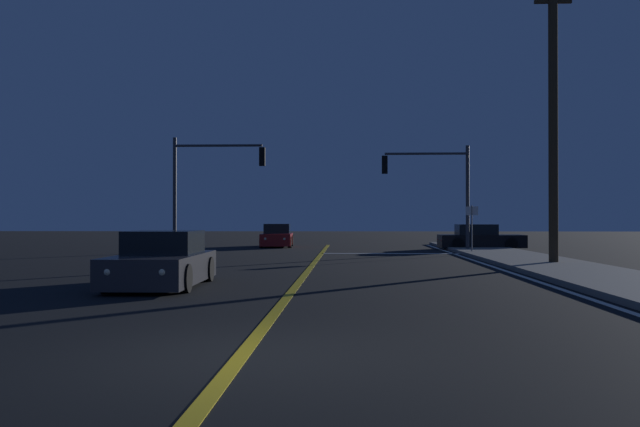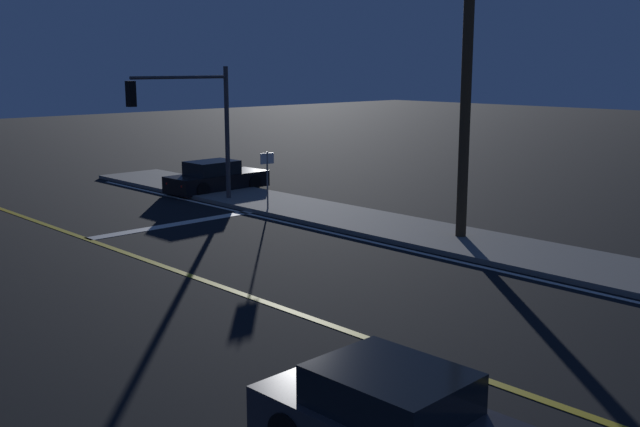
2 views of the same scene
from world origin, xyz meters
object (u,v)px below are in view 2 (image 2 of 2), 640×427
traffic_signal_near_right (191,113)px  car_parked_curb_charcoal (402,427)px  utility_pole_right (467,63)px  car_far_approaching_black (216,178)px  street_sign_corner (267,171)px

traffic_signal_near_right → car_parked_curb_charcoal: bearing=63.7°
car_parked_curb_charcoal → utility_pole_right: utility_pole_right is taller
car_parked_curb_charcoal → utility_pole_right: (11.54, 7.39, 4.83)m
car_far_approaching_black → street_sign_corner: bearing=-16.3°
car_far_approaching_black → utility_pole_right: (0.05, -12.73, 4.83)m
utility_pole_right → street_sign_corner: 8.69m
car_far_approaching_black → car_parked_curb_charcoal: 23.17m
car_far_approaching_black → traffic_signal_near_right: bearing=-51.0°
car_parked_curb_charcoal → street_sign_corner: size_ratio=1.99×
street_sign_corner → car_parked_curb_charcoal: bearing=-124.0°
car_far_approaching_black → car_parked_curb_charcoal: bearing=-31.1°
car_parked_curb_charcoal → utility_pole_right: 14.53m
traffic_signal_near_right → utility_pole_right: 10.96m
street_sign_corner → utility_pole_right: bearing=-79.6°
car_parked_curb_charcoal → utility_pole_right: bearing=-148.6°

